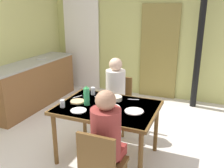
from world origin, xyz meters
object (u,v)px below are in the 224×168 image
serving_bowl_center (116,98)px  chair_near_diner (101,164)px  chair_far_diner (118,100)px  kitchen_counter (33,84)px  dining_table (108,112)px  person_near_diner (106,132)px  water_bottle_green_near (87,96)px  person_far_diner (115,86)px

serving_bowl_center → chair_near_diner: bearing=-76.2°
serving_bowl_center → chair_far_diner: bearing=107.4°
kitchen_counter → chair_near_diner: 3.09m
dining_table → person_near_diner: 0.74m
person_near_diner → serving_bowl_center: person_near_diner is taller
dining_table → water_bottle_green_near: (-0.26, -0.06, 0.20)m
water_bottle_green_near → serving_bowl_center: 0.42m
kitchen_counter → person_near_diner: size_ratio=2.81×
person_near_diner → water_bottle_green_near: (-0.54, 0.62, 0.08)m
kitchen_counter → dining_table: size_ratio=1.72×
chair_near_diner → person_near_diner: person_near_diner is taller
dining_table → chair_near_diner: 0.88m
person_near_diner → water_bottle_green_near: 0.83m
person_near_diner → chair_far_diner: bearing=106.4°
water_bottle_green_near → person_far_diner: bearing=82.0°
chair_far_diner → person_far_diner: person_far_diner is taller
person_near_diner → water_bottle_green_near: size_ratio=2.97×
dining_table → chair_near_diner: bearing=-71.1°
person_far_diner → water_bottle_green_near: person_far_diner is taller
chair_near_diner → person_far_diner: 1.58m
chair_far_diner → person_far_diner: (-0.00, -0.14, 0.28)m
serving_bowl_center → person_near_diner: bearing=-74.2°
dining_table → person_far_diner: 0.70m
person_far_diner → dining_table: bearing=103.4°
water_bottle_green_near → person_near_diner: bearing=-48.7°
kitchen_counter → dining_table: kitchen_counter is taller
kitchen_counter → person_near_diner: bearing=-36.9°
dining_table → chair_far_diner: chair_far_diner is taller
person_far_diner → serving_bowl_center: 0.49m
kitchen_counter → dining_table: bearing=-27.9°
dining_table → person_near_diner: (0.28, -0.68, 0.11)m
chair_far_diner → serving_bowl_center: (0.18, -0.59, 0.27)m
chair_far_diner → kitchen_counter: bearing=-9.0°
dining_table → person_near_diner: size_ratio=1.63×
dining_table → person_near_diner: bearing=-67.7°
chair_far_diner → chair_near_diner: bearing=105.1°
kitchen_counter → water_bottle_green_near: size_ratio=8.35×
chair_near_diner → serving_bowl_center: bearing=103.8°
kitchen_counter → chair_near_diner: kitchen_counter is taller
kitchen_counter → chair_far_diner: bearing=-9.0°
serving_bowl_center → kitchen_counter: bearing=157.3°
dining_table → chair_far_diner: bearing=101.2°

